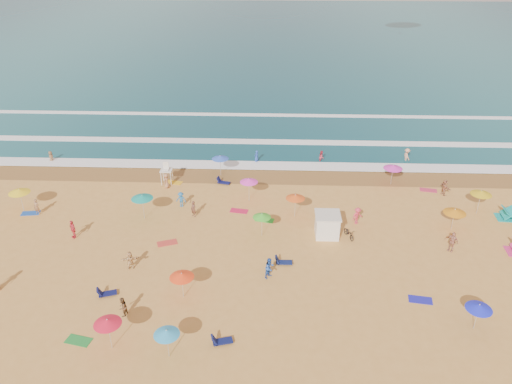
{
  "coord_description": "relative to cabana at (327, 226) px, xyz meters",
  "views": [
    {
      "loc": [
        3.12,
        -36.28,
        24.28
      ],
      "look_at": [
        1.53,
        6.0,
        1.5
      ],
      "focal_mm": 35.0,
      "sensor_mm": 36.0,
      "label": 1
    }
  ],
  "objects": [
    {
      "name": "loungers",
      "position": [
        -1.51,
        -4.33,
        -0.83
      ],
      "size": [
        53.94,
        23.59,
        0.34
      ],
      "color": "#101D53",
      "rests_on": "ground"
    },
    {
      "name": "cabana_roof",
      "position": [
        0.0,
        0.0,
        1.06
      ],
      "size": [
        2.2,
        2.2,
        0.12
      ],
      "primitive_type": "cube",
      "color": "silver",
      "rests_on": "cabana"
    },
    {
      "name": "beachgoers",
      "position": [
        -5.86,
        3.67,
        -0.24
      ],
      "size": [
        43.94,
        27.98,
        2.1
      ],
      "color": "#E1384E",
      "rests_on": "ground"
    },
    {
      "name": "cabana",
      "position": [
        0.0,
        0.0,
        0.0
      ],
      "size": [
        2.0,
        2.0,
        2.0
      ],
      "primitive_type": "cube",
      "color": "white",
      "rests_on": "ground"
    },
    {
      "name": "ground",
      "position": [
        -7.96,
        -0.97,
        -1.0
      ],
      "size": [
        220.0,
        220.0,
        0.0
      ],
      "primitive_type": "plane",
      "color": "gold",
      "rests_on": "ground"
    },
    {
      "name": "surf_foam",
      "position": [
        -7.96,
        20.35,
        -0.9
      ],
      "size": [
        200.0,
        18.7,
        0.05
      ],
      "color": "white",
      "rests_on": "ground"
    },
    {
      "name": "towels",
      "position": [
        -9.18,
        -1.38,
        -0.98
      ],
      "size": [
        53.35,
        24.21,
        0.03
      ],
      "color": "red",
      "rests_on": "ground"
    },
    {
      "name": "wet_sand",
      "position": [
        -7.96,
        11.53,
        -0.99
      ],
      "size": [
        220.0,
        220.0,
        0.0
      ],
      "primitive_type": "plane",
      "color": "olive",
      "rests_on": "ground"
    },
    {
      "name": "ocean",
      "position": [
        -7.96,
        83.03,
        -1.0
      ],
      "size": [
        220.0,
        140.0,
        0.18
      ],
      "primitive_type": "cube",
      "color": "#0C4756",
      "rests_on": "ground"
    },
    {
      "name": "beach_umbrellas",
      "position": [
        -7.78,
        -0.42,
        1.1
      ],
      "size": [
        70.0,
        27.75,
        0.76
      ],
      "color": "#16B0B7",
      "rests_on": "ground"
    },
    {
      "name": "lifeguard_stand",
      "position": [
        -16.01,
        9.44,
        0.05
      ],
      "size": [
        1.2,
        1.2,
        2.1
      ],
      "primitive_type": null,
      "color": "white",
      "rests_on": "ground"
    },
    {
      "name": "bicycle",
      "position": [
        1.9,
        -0.3,
        -0.55
      ],
      "size": [
        1.15,
        1.81,
        0.9
      ],
      "primitive_type": "imported",
      "rotation": [
        0.0,
        0.0,
        0.35
      ],
      "color": "black",
      "rests_on": "ground"
    }
  ]
}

